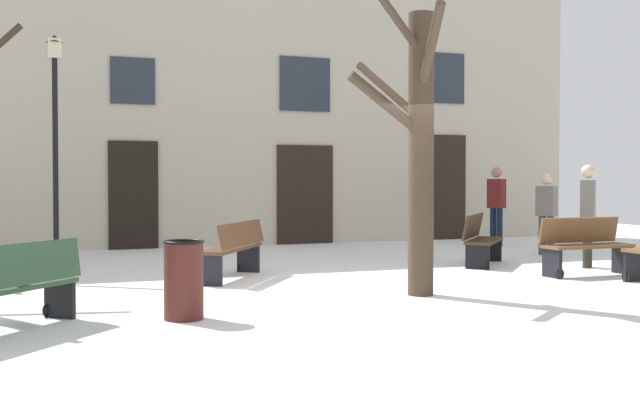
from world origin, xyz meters
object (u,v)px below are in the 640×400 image
object	(u,v)px
bench_back_to_back_left	(481,239)
person_by_shop_door	(546,210)
streetlamp	(55,124)
bench_back_to_back_right	(234,248)
litter_bin	(184,280)
bench_facing_shops	(7,287)
bench_near_lamp	(585,246)
tree_near_facade	(417,141)
person_near_bench	(588,210)
person_crossing_plaza	(496,202)

from	to	relation	value
bench_back_to_back_left	person_by_shop_door	world-z (taller)	person_by_shop_door
streetlamp	bench_back_to_back_right	xyz separation A→B (m)	(2.45, -3.60, -2.07)
litter_bin	bench_back_to_back_left	bearing A→B (deg)	30.27
bench_facing_shops	bench_near_lamp	bearing A→B (deg)	143.94
bench_back_to_back_left	bench_back_to_back_right	bearing A→B (deg)	136.15
bench_facing_shops	person_by_shop_door	size ratio (longest dim) A/B	0.99
tree_near_facade	bench_back_to_back_right	bearing A→B (deg)	125.86
bench_back_to_back_left	person_near_bench	distance (m)	1.89
person_near_bench	person_by_shop_door	distance (m)	2.27
litter_bin	bench_back_to_back_left	size ratio (longest dim) A/B	0.59
bench_back_to_back_right	person_by_shop_door	size ratio (longest dim) A/B	1.08
streetlamp	bench_near_lamp	xyz separation A→B (m)	(7.80, -5.16, -2.08)
litter_bin	bench_back_to_back_right	xyz separation A→B (m)	(1.37, 3.17, 0.04)
bench_facing_shops	person_crossing_plaza	bearing A→B (deg)	166.41
streetlamp	person_by_shop_door	distance (m)	9.71
litter_bin	bench_facing_shops	world-z (taller)	bench_facing_shops
tree_near_facade	bench_back_to_back_right	world-z (taller)	tree_near_facade
person_by_shop_door	person_crossing_plaza	bearing A→B (deg)	146.09
streetlamp	litter_bin	bearing A→B (deg)	-80.93
person_near_bench	person_by_shop_door	world-z (taller)	person_near_bench
streetlamp	bench_back_to_back_left	distance (m)	8.07
bench_near_lamp	bench_facing_shops	xyz separation A→B (m)	(-8.50, -1.71, -0.01)
bench_facing_shops	bench_back_to_back_left	bearing A→B (deg)	157.40
person_near_bench	bench_facing_shops	bearing A→B (deg)	-28.57
bench_near_lamp	person_by_shop_door	world-z (taller)	person_by_shop_door
bench_facing_shops	streetlamp	bearing A→B (deg)	-143.23
tree_near_facade	person_by_shop_door	distance (m)	6.51
tree_near_facade	bench_back_to_back_left	bearing A→B (deg)	45.60
litter_bin	person_by_shop_door	world-z (taller)	person_by_shop_door
streetlamp	litter_bin	size ratio (longest dim) A/B	4.85
litter_bin	bench_back_to_back_right	bearing A→B (deg)	66.57
person_crossing_plaza	bench_near_lamp	bearing A→B (deg)	-39.40
bench_back_to_back_left	streetlamp	bearing A→B (deg)	107.24
bench_back_to_back_right	bench_facing_shops	bearing A→B (deg)	-9.61
bench_back_to_back_left	litter_bin	bearing A→B (deg)	162.36
tree_near_facade	person_near_bench	xyz separation A→B (m)	(4.28, 1.83, -1.04)
tree_near_facade	person_near_bench	size ratio (longest dim) A/B	2.39
bench_facing_shops	person_by_shop_door	bearing A→B (deg)	157.76
litter_bin	person_crossing_plaza	size ratio (longest dim) A/B	0.48
tree_near_facade	bench_back_to_back_left	xyz separation A→B (m)	(2.79, 2.85, -1.58)
person_near_bench	person_crossing_plaza	bearing A→B (deg)	-147.35
litter_bin	bench_facing_shops	bearing A→B (deg)	-176.94
bench_back_to_back_left	bench_near_lamp	size ratio (longest dim) A/B	0.94
bench_back_to_back_left	person_by_shop_door	xyz separation A→B (m)	(2.25, 1.11, 0.45)
bench_back_to_back_left	bench_near_lamp	world-z (taller)	bench_near_lamp
bench_near_lamp	person_crossing_plaza	world-z (taller)	person_crossing_plaza
streetlamp	person_by_shop_door	world-z (taller)	streetlamp
tree_near_facade	person_by_shop_door	bearing A→B (deg)	38.20
bench_back_to_back_right	bench_back_to_back_left	bearing A→B (deg)	128.48
tree_near_facade	person_crossing_plaza	size ratio (longest dim) A/B	2.35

